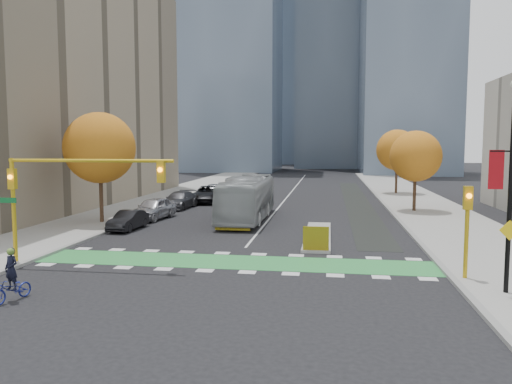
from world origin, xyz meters
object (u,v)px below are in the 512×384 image
(hazard_board, at_px, (316,238))
(tree_east_far, at_px, (397,150))
(parked_car_e, at_px, (213,190))
(cyclist, at_px, (12,284))
(parked_car_b, at_px, (128,220))
(parked_car_d, at_px, (208,194))
(tree_east_near, at_px, (416,156))
(traffic_signal_west, at_px, (62,183))
(traffic_signal_east, at_px, (467,218))
(bus, at_px, (247,198))
(tree_west, at_px, (100,148))
(parked_car_a, at_px, (153,208))
(banner_lamppost, at_px, (511,177))
(parked_car_c, at_px, (179,200))

(hazard_board, xyz_separation_m, tree_east_far, (8.50, 33.80, 4.44))
(parked_car_e, bearing_deg, cyclist, -82.78)
(parked_car_b, height_order, parked_car_d, parked_car_d)
(tree_east_near, distance_m, traffic_signal_west, 30.08)
(traffic_signal_east, distance_m, bus, 20.23)
(tree_west, distance_m, tree_east_near, 26.01)
(tree_west, relative_size, cyclist, 4.07)
(tree_west, distance_m, bus, 11.66)
(tree_west, bearing_deg, hazard_board, -25.99)
(tree_west, distance_m, cyclist, 19.23)
(tree_west, distance_m, tree_east_far, 35.73)
(parked_car_a, xyz_separation_m, parked_car_b, (0.00, -5.00, -0.19))
(traffic_signal_east, height_order, cyclist, traffic_signal_east)
(banner_lamppost, height_order, cyclist, banner_lamppost)
(banner_lamppost, xyz_separation_m, parked_car_e, (-19.66, 34.05, -3.83))
(tree_east_far, height_order, parked_car_e, tree_east_far)
(cyclist, bearing_deg, tree_east_far, 79.92)
(bus, relative_size, parked_car_d, 2.02)
(parked_car_b, height_order, parked_car_e, parked_car_e)
(tree_west, relative_size, parked_car_e, 1.79)
(hazard_board, relative_size, parked_car_c, 0.26)
(parked_car_a, bearing_deg, traffic_signal_west, -78.02)
(banner_lamppost, bearing_deg, hazard_board, 138.21)
(tree_east_far, xyz_separation_m, parked_car_a, (-21.50, -23.24, -4.38))
(cyclist, distance_m, parked_car_b, 15.78)
(traffic_signal_west, relative_size, parked_car_d, 1.41)
(traffic_signal_east, bearing_deg, parked_car_a, 141.94)
(tree_west, bearing_deg, traffic_signal_west, -71.98)
(traffic_signal_west, height_order, parked_car_a, traffic_signal_west)
(banner_lamppost, distance_m, parked_car_d, 34.95)
(parked_car_d, bearing_deg, cyclist, -94.79)
(tree_east_near, bearing_deg, bus, -155.00)
(tree_west, height_order, tree_east_near, tree_west)
(traffic_signal_west, xyz_separation_m, parked_car_d, (0.37, 27.05, -3.19))
(bus, distance_m, parked_car_d, 12.43)
(tree_east_near, height_order, parked_car_d, tree_east_near)
(parked_car_a, height_order, parked_car_e, parked_car_a)
(traffic_signal_east, xyz_separation_m, banner_lamppost, (1.00, -2.00, 1.88))
(parked_car_d, bearing_deg, hazard_board, -68.42)
(cyclist, relative_size, parked_car_b, 0.50)
(banner_lamppost, relative_size, parked_car_c, 1.55)
(banner_lamppost, relative_size, parked_car_d, 1.37)
(traffic_signal_west, distance_m, parked_car_c, 22.32)
(traffic_signal_east, height_order, parked_car_e, traffic_signal_east)
(parked_car_b, xyz_separation_m, parked_car_c, (0.00, 11.78, 0.11))
(traffic_signal_east, bearing_deg, tree_east_far, 87.03)
(tree_west, distance_m, parked_car_e, 20.49)
(parked_car_b, bearing_deg, tree_west, 146.20)
(bus, bearing_deg, parked_car_c, 140.87)
(traffic_signal_east, bearing_deg, parked_car_b, 152.23)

